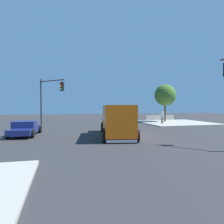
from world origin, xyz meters
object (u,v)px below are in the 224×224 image
at_px(delivery_truck, 117,120).
at_px(traffic_light_primary, 48,97).
at_px(pedestrian_near_corner, 162,117).
at_px(pickup_navy, 25,128).
at_px(shade_tree_near, 165,95).

bearing_deg(delivery_truck, traffic_light_primary, -45.00).
height_order(delivery_truck, pedestrian_near_corner, delivery_truck).
bearing_deg(pedestrian_near_corner, traffic_light_primary, 12.34).
xyz_separation_m(delivery_truck, traffic_light_primary, (6.33, -6.33, 2.32)).
relative_size(pickup_navy, pedestrian_near_corner, 2.99).
xyz_separation_m(pickup_navy, shade_tree_near, (-20.30, -10.72, 3.82)).
distance_m(traffic_light_primary, pickup_navy, 5.21).
bearing_deg(shade_tree_near, delivery_truck, 47.71).
xyz_separation_m(delivery_truck, shade_tree_near, (-12.09, -13.30, 3.05)).
bearing_deg(pickup_navy, shade_tree_near, -152.17).
distance_m(traffic_light_primary, pedestrian_near_corner, 16.67).
distance_m(pedestrian_near_corner, shade_tree_near, 5.37).
bearing_deg(pedestrian_near_corner, pickup_navy, 22.04).
height_order(traffic_light_primary, pedestrian_near_corner, traffic_light_primary).
distance_m(delivery_truck, traffic_light_primary, 9.25).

